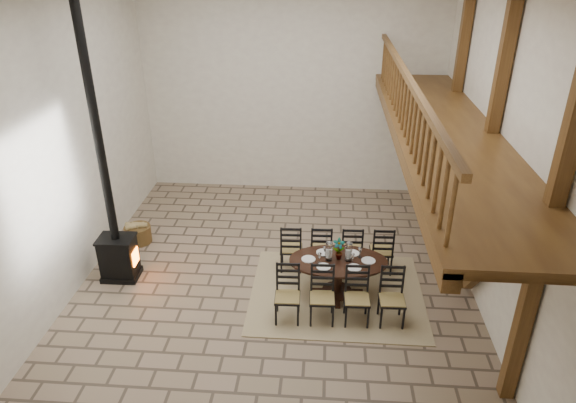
# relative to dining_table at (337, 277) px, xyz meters

# --- Properties ---
(ground) EXTENTS (8.00, 8.00, 0.00)m
(ground) POSITION_rel_dining_table_xyz_m (-1.10, 0.41, -0.36)
(ground) COLOR #8A725C
(ground) RESTS_ON ground
(room_shell) EXTENTS (7.02, 8.02, 5.01)m
(room_shell) POSITION_rel_dining_table_xyz_m (0.09, 0.41, 2.66)
(room_shell) COLOR white
(room_shell) RESTS_ON ground
(rug) EXTENTS (3.00, 2.50, 0.02)m
(rug) POSITION_rel_dining_table_xyz_m (0.00, -0.00, -0.35)
(rug) COLOR tan
(rug) RESTS_ON ground
(dining_table) EXTENTS (2.13, 1.93, 1.08)m
(dining_table) POSITION_rel_dining_table_xyz_m (0.00, 0.00, 0.00)
(dining_table) COLOR black
(dining_table) RESTS_ON ground
(wood_stove) EXTENTS (0.66, 0.52, 5.00)m
(wood_stove) POSITION_rel_dining_table_xyz_m (-3.96, 0.20, 0.77)
(wood_stove) COLOR black
(wood_stove) RESTS_ON ground
(log_basket) EXTENTS (0.54, 0.54, 0.45)m
(log_basket) POSITION_rel_dining_table_xyz_m (-4.07, 1.46, -0.16)
(log_basket) COLOR brown
(log_basket) RESTS_ON ground
(log_stack) EXTENTS (0.32, 0.33, 0.32)m
(log_stack) POSITION_rel_dining_table_xyz_m (-4.29, 1.01, -0.20)
(log_stack) COLOR tan
(log_stack) RESTS_ON ground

